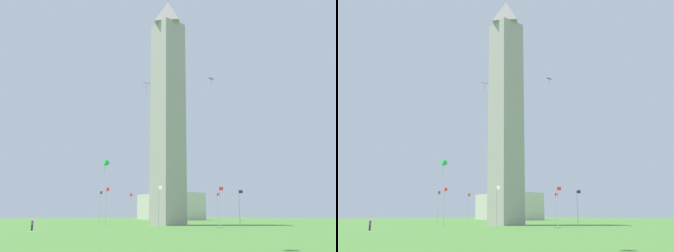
# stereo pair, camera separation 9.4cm
# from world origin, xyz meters

# --- Properties ---
(ground_plane) EXTENTS (260.00, 260.00, 0.00)m
(ground_plane) POSITION_xyz_m (0.00, 0.00, 0.00)
(ground_plane) COLOR #477A33
(obelisk_monument) EXTENTS (5.91, 5.91, 53.71)m
(obelisk_monument) POSITION_xyz_m (0.00, 0.00, 26.86)
(obelisk_monument) COLOR #A8A399
(obelisk_monument) RESTS_ON ground
(flagpole_n) EXTENTS (1.12, 0.14, 7.45)m
(flagpole_n) POSITION_xyz_m (15.40, 0.00, 4.10)
(flagpole_n) COLOR silver
(flagpole_n) RESTS_ON ground
(flagpole_ne) EXTENTS (1.12, 0.14, 7.45)m
(flagpole_ne) POSITION_xyz_m (10.91, 10.85, 4.10)
(flagpole_ne) COLOR silver
(flagpole_ne) RESTS_ON ground
(flagpole_e) EXTENTS (1.12, 0.14, 7.45)m
(flagpole_e) POSITION_xyz_m (0.06, 15.34, 4.10)
(flagpole_e) COLOR silver
(flagpole_e) RESTS_ON ground
(flagpole_se) EXTENTS (1.12, 0.14, 7.45)m
(flagpole_se) POSITION_xyz_m (-10.78, 10.85, 4.10)
(flagpole_se) COLOR silver
(flagpole_se) RESTS_ON ground
(flagpole_s) EXTENTS (1.12, 0.14, 7.45)m
(flagpole_s) POSITION_xyz_m (-15.27, 0.00, 4.10)
(flagpole_s) COLOR silver
(flagpole_s) RESTS_ON ground
(flagpole_sw) EXTENTS (1.12, 0.14, 7.45)m
(flagpole_sw) POSITION_xyz_m (-10.78, -10.85, 4.10)
(flagpole_sw) COLOR silver
(flagpole_sw) RESTS_ON ground
(flagpole_w) EXTENTS (1.12, 0.14, 7.45)m
(flagpole_w) POSITION_xyz_m (0.06, -15.34, 4.10)
(flagpole_w) COLOR silver
(flagpole_w) RESTS_ON ground
(flagpole_nw) EXTENTS (1.12, 0.14, 7.45)m
(flagpole_nw) POSITION_xyz_m (10.91, -10.85, 4.10)
(flagpole_nw) COLOR silver
(flagpole_nw) RESTS_ON ground
(person_purple_shirt) EXTENTS (0.32, 0.32, 1.68)m
(person_purple_shirt) POSITION_xyz_m (7.06, -31.60, 0.83)
(person_purple_shirt) COLOR #2D2D38
(person_purple_shirt) RESTS_ON ground
(kite_pink_diamond) EXTENTS (1.77, 1.79, 2.16)m
(kite_pink_diamond) POSITION_xyz_m (8.47, -12.14, 27.18)
(kite_pink_diamond) COLOR pink
(kite_green_delta) EXTENTS (2.26, 2.38, 2.97)m
(kite_green_delta) POSITION_xyz_m (-3.87, -13.76, 12.48)
(kite_green_delta) COLOR green
(kite_blue_diamond) EXTENTS (1.35, 1.36, 1.58)m
(kite_blue_diamond) POSITION_xyz_m (12.04, 2.16, 30.42)
(kite_blue_diamond) COLOR blue
(distant_building) EXTENTS (29.02, 11.44, 10.01)m
(distant_building) POSITION_xyz_m (-51.40, 42.06, 5.00)
(distant_building) COLOR beige
(distant_building) RESTS_ON ground
(picnic_blanket_near_first_person) EXTENTS (2.28, 2.18, 0.01)m
(picnic_blanket_near_first_person) POSITION_xyz_m (10.03, -32.35, 0.01)
(picnic_blanket_near_first_person) COLOR green
(picnic_blanket_near_first_person) RESTS_ON ground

